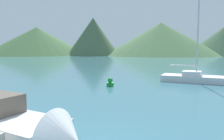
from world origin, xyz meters
TOP-DOWN VIEW (x-y plane):
  - motorboat_near at (-1.97, 2.40)m, footprint 6.42×3.55m
  - sailboat_inner at (6.10, 16.74)m, footprint 5.62×3.38m
  - buoy_marker at (-0.72, 12.99)m, footprint 0.59×0.59m
  - hill_west at (-56.20, 97.23)m, footprint 51.31×51.31m
  - hill_central at (-26.14, 95.31)m, footprint 25.01×25.01m
  - hill_east at (4.99, 101.71)m, footprint 53.78×53.78m

SIDE VIEW (x-z plane):
  - buoy_marker at x=-0.72m, z-range -0.06..0.62m
  - motorboat_near at x=-1.97m, z-range -0.57..1.32m
  - sailboat_inner at x=6.10m, z-range -4.13..4.97m
  - hill_west at x=-56.20m, z-range 0.00..14.01m
  - hill_east at x=4.99m, z-range 0.00..15.34m
  - hill_central at x=-26.14m, z-range 0.00..17.54m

